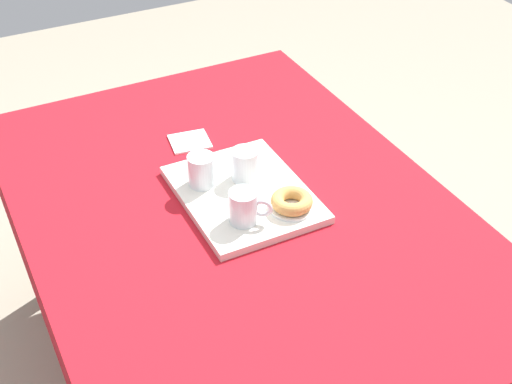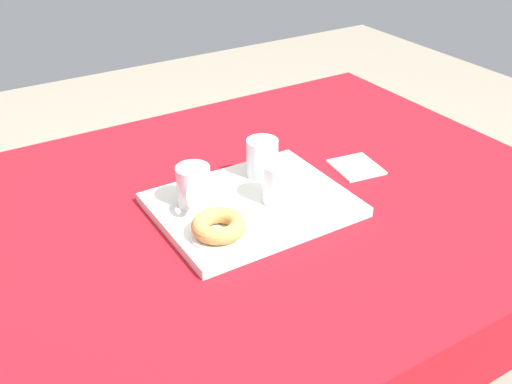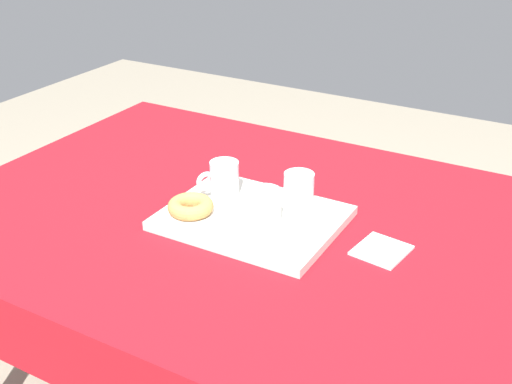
{
  "view_description": "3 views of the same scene",
  "coord_description": "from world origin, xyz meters",
  "px_view_note": "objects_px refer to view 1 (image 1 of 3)",
  "views": [
    {
      "loc": [
        -1.31,
        0.61,
        1.87
      ],
      "look_at": [
        -0.02,
        -0.05,
        0.77
      ],
      "focal_mm": 49.36,
      "sensor_mm": 36.0,
      "label": 1
    },
    {
      "loc": [
        -0.53,
        -0.95,
        1.42
      ],
      "look_at": [
        0.01,
        -0.06,
        0.79
      ],
      "focal_mm": 41.38,
      "sensor_mm": 36.0,
      "label": 2
    },
    {
      "loc": [
        0.69,
        -1.19,
        1.48
      ],
      "look_at": [
        0.02,
        -0.01,
        0.8
      ],
      "focal_mm": 45.16,
      "sensor_mm": 36.0,
      "label": 3
    }
  ],
  "objects_px": {
    "donut_plate_left": "(292,207)",
    "paper_napkin": "(190,141)",
    "water_glass_near": "(201,171)",
    "dining_table": "(238,229)",
    "tea_mug_left": "(244,208)",
    "water_glass_far": "(245,166)",
    "serving_tray": "(244,194)",
    "sugar_donut_left": "(292,201)"
  },
  "relations": [
    {
      "from": "paper_napkin",
      "to": "serving_tray",
      "type": "bearing_deg",
      "value": -175.38
    },
    {
      "from": "dining_table",
      "to": "serving_tray",
      "type": "xyz_separation_m",
      "value": [
        0.02,
        -0.03,
        0.09
      ]
    },
    {
      "from": "sugar_donut_left",
      "to": "serving_tray",
      "type": "bearing_deg",
      "value": 32.16
    },
    {
      "from": "water_glass_far",
      "to": "paper_napkin",
      "type": "xyz_separation_m",
      "value": [
        0.26,
        0.05,
        -0.06
      ]
    },
    {
      "from": "dining_table",
      "to": "donut_plate_left",
      "type": "bearing_deg",
      "value": -132.48
    },
    {
      "from": "donut_plate_left",
      "to": "paper_napkin",
      "type": "height_order",
      "value": "donut_plate_left"
    },
    {
      "from": "tea_mug_left",
      "to": "sugar_donut_left",
      "type": "relative_size",
      "value": 0.92
    },
    {
      "from": "donut_plate_left",
      "to": "sugar_donut_left",
      "type": "bearing_deg",
      "value": 0.0
    },
    {
      "from": "water_glass_far",
      "to": "tea_mug_left",
      "type": "bearing_deg",
      "value": 153.1
    },
    {
      "from": "serving_tray",
      "to": "water_glass_near",
      "type": "xyz_separation_m",
      "value": [
        0.08,
        0.09,
        0.05
      ]
    },
    {
      "from": "tea_mug_left",
      "to": "water_glass_far",
      "type": "relative_size",
      "value": 1.13
    },
    {
      "from": "dining_table",
      "to": "donut_plate_left",
      "type": "xyz_separation_m",
      "value": [
        -0.1,
        -0.11,
        0.11
      ]
    },
    {
      "from": "dining_table",
      "to": "water_glass_far",
      "type": "bearing_deg",
      "value": -39.1
    },
    {
      "from": "paper_napkin",
      "to": "tea_mug_left",
      "type": "bearing_deg",
      "value": 176.29
    },
    {
      "from": "donut_plate_left",
      "to": "water_glass_near",
      "type": "bearing_deg",
      "value": 38.92
    },
    {
      "from": "dining_table",
      "to": "water_glass_far",
      "type": "xyz_separation_m",
      "value": [
        0.07,
        -0.06,
        0.14
      ]
    },
    {
      "from": "dining_table",
      "to": "water_glass_near",
      "type": "bearing_deg",
      "value": 28.1
    },
    {
      "from": "water_glass_near",
      "to": "serving_tray",
      "type": "bearing_deg",
      "value": -132.61
    },
    {
      "from": "donut_plate_left",
      "to": "paper_napkin",
      "type": "relative_size",
      "value": 1.01
    },
    {
      "from": "water_glass_far",
      "to": "serving_tray",
      "type": "bearing_deg",
      "value": 149.37
    },
    {
      "from": "donut_plate_left",
      "to": "sugar_donut_left",
      "type": "height_order",
      "value": "sugar_donut_left"
    },
    {
      "from": "water_glass_far",
      "to": "sugar_donut_left",
      "type": "height_order",
      "value": "water_glass_far"
    },
    {
      "from": "donut_plate_left",
      "to": "sugar_donut_left",
      "type": "distance_m",
      "value": 0.02
    },
    {
      "from": "water_glass_near",
      "to": "water_glass_far",
      "type": "distance_m",
      "value": 0.12
    },
    {
      "from": "serving_tray",
      "to": "dining_table",
      "type": "bearing_deg",
      "value": 128.32
    },
    {
      "from": "tea_mug_left",
      "to": "water_glass_far",
      "type": "xyz_separation_m",
      "value": [
        0.16,
        -0.08,
        -0.0
      ]
    },
    {
      "from": "serving_tray",
      "to": "water_glass_far",
      "type": "relative_size",
      "value": 4.59
    },
    {
      "from": "tea_mug_left",
      "to": "sugar_donut_left",
      "type": "distance_m",
      "value": 0.13
    },
    {
      "from": "water_glass_near",
      "to": "sugar_donut_left",
      "type": "bearing_deg",
      "value": -141.08
    },
    {
      "from": "sugar_donut_left",
      "to": "paper_napkin",
      "type": "height_order",
      "value": "sugar_donut_left"
    },
    {
      "from": "dining_table",
      "to": "tea_mug_left",
      "type": "height_order",
      "value": "tea_mug_left"
    },
    {
      "from": "sugar_donut_left",
      "to": "tea_mug_left",
      "type": "bearing_deg",
      "value": 85.32
    },
    {
      "from": "water_glass_near",
      "to": "donut_plate_left",
      "type": "bearing_deg",
      "value": -141.08
    },
    {
      "from": "dining_table",
      "to": "paper_napkin",
      "type": "relative_size",
      "value": 13.32
    },
    {
      "from": "serving_tray",
      "to": "paper_napkin",
      "type": "distance_m",
      "value": 0.31
    },
    {
      "from": "serving_tray",
      "to": "paper_napkin",
      "type": "bearing_deg",
      "value": 4.62
    },
    {
      "from": "sugar_donut_left",
      "to": "paper_napkin",
      "type": "xyz_separation_m",
      "value": [
        0.44,
        0.1,
        -0.04
      ]
    },
    {
      "from": "donut_plate_left",
      "to": "paper_napkin",
      "type": "xyz_separation_m",
      "value": [
        0.44,
        0.1,
        -0.02
      ]
    },
    {
      "from": "water_glass_near",
      "to": "donut_plate_left",
      "type": "height_order",
      "value": "water_glass_near"
    },
    {
      "from": "water_glass_far",
      "to": "paper_napkin",
      "type": "relative_size",
      "value": 0.78
    },
    {
      "from": "dining_table",
      "to": "serving_tray",
      "type": "distance_m",
      "value": 0.1
    },
    {
      "from": "dining_table",
      "to": "tea_mug_left",
      "type": "bearing_deg",
      "value": 165.85
    }
  ]
}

